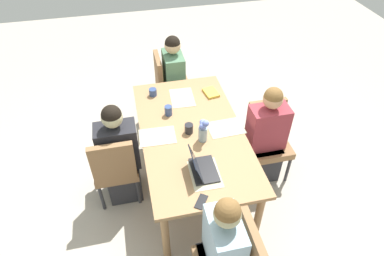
{
  "coord_description": "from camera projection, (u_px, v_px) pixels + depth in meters",
  "views": [
    {
      "loc": [
        -2.45,
        0.55,
        3.04
      ],
      "look_at": [
        0.0,
        0.0,
        0.81
      ],
      "focal_mm": 31.43,
      "sensor_mm": 36.0,
      "label": 1
    }
  ],
  "objects": [
    {
      "name": "laptop_head_left_left_near",
      "position": [
        202.0,
        168.0,
        2.97
      ],
      "size": [
        0.32,
        0.22,
        0.21
      ],
      "color": "black",
      "rests_on": "dining_table"
    },
    {
      "name": "chair_far_right_near",
      "position": [
        115.0,
        166.0,
        3.39
      ],
      "size": [
        0.44,
        0.44,
        0.9
      ],
      "color": "olive",
      "rests_on": "ground_plane"
    },
    {
      "name": "placemat_near_left_far",
      "position": [
        226.0,
        128.0,
        3.43
      ],
      "size": [
        0.27,
        0.37,
        0.0
      ],
      "primitive_type": "cube",
      "rotation": [
        0.0,
        0.0,
        1.61
      ],
      "color": "beige",
      "rests_on": "dining_table"
    },
    {
      "name": "chair_head_right_left_mid",
      "position": [
        168.0,
        83.0,
        4.51
      ],
      "size": [
        0.44,
        0.44,
        0.9
      ],
      "color": "olive",
      "rests_on": "ground_plane"
    },
    {
      "name": "placemat_head_left_left_near",
      "position": [
        205.0,
        174.0,
        2.97
      ],
      "size": [
        0.36,
        0.27,
        0.0
      ],
      "primitive_type": "cube",
      "rotation": [
        0.0,
        0.0,
        -0.02
      ],
      "color": "beige",
      "rests_on": "dining_table"
    },
    {
      "name": "person_head_left_left_near",
      "position": [
        223.0,
        253.0,
        2.66
      ],
      "size": [
        0.4,
        0.36,
        1.19
      ],
      "color": "#2D2D33",
      "rests_on": "ground_plane"
    },
    {
      "name": "coffee_mug_near_right",
      "position": [
        189.0,
        129.0,
        3.36
      ],
      "size": [
        0.09,
        0.09,
        0.1
      ],
      "primitive_type": "cylinder",
      "color": "#232328",
      "rests_on": "dining_table"
    },
    {
      "name": "coffee_mug_near_left",
      "position": [
        168.0,
        111.0,
        3.56
      ],
      "size": [
        0.08,
        0.08,
        0.11
      ],
      "primitive_type": "cylinder",
      "color": "#33477A",
      "rests_on": "dining_table"
    },
    {
      "name": "phone_black",
      "position": [
        201.0,
        202.0,
        2.75
      ],
      "size": [
        0.16,
        0.14,
        0.01
      ],
      "primitive_type": "cube",
      "rotation": [
        0.0,
        0.0,
        2.54
      ],
      "color": "black",
      "rests_on": "dining_table"
    },
    {
      "name": "dining_table",
      "position": [
        192.0,
        137.0,
        3.45
      ],
      "size": [
        1.88,
        1.02,
        0.76
      ],
      "color": "#9E754C",
      "rests_on": "ground_plane"
    },
    {
      "name": "person_far_right_near",
      "position": [
        120.0,
        158.0,
        3.44
      ],
      "size": [
        0.36,
        0.4,
        1.19
      ],
      "color": "#2D2D33",
      "rests_on": "ground_plane"
    },
    {
      "name": "ground_plane",
      "position": [
        192.0,
        180.0,
        3.9
      ],
      "size": [
        10.0,
        10.0,
        0.0
      ],
      "primitive_type": "plane",
      "color": "#B2A899"
    },
    {
      "name": "person_head_right_left_mid",
      "position": [
        174.0,
        83.0,
        4.46
      ],
      "size": [
        0.4,
        0.36,
        1.19
      ],
      "color": "#2D2D33",
      "rests_on": "ground_plane"
    },
    {
      "name": "person_near_left_far",
      "position": [
        265.0,
        139.0,
        3.65
      ],
      "size": [
        0.36,
        0.4,
        1.19
      ],
      "color": "#2D2D33",
      "rests_on": "ground_plane"
    },
    {
      "name": "chair_near_left_far",
      "position": [
        267.0,
        136.0,
        3.73
      ],
      "size": [
        0.44,
        0.44,
        0.9
      ],
      "color": "olive",
      "rests_on": "ground_plane"
    },
    {
      "name": "coffee_mug_centre_left",
      "position": [
        153.0,
        92.0,
        3.83
      ],
      "size": [
        0.09,
        0.09,
        0.08
      ],
      "primitive_type": "cylinder",
      "color": "#33477A",
      "rests_on": "dining_table"
    },
    {
      "name": "placemat_head_right_left_mid",
      "position": [
        182.0,
        98.0,
        3.82
      ],
      "size": [
        0.37,
        0.28,
        0.0
      ],
      "primitive_type": "cube",
      "rotation": [
        0.0,
        0.0,
        3.1
      ],
      "color": "beige",
      "rests_on": "dining_table"
    },
    {
      "name": "book_red_cover",
      "position": [
        211.0,
        93.0,
        3.87
      ],
      "size": [
        0.22,
        0.17,
        0.03
      ],
      "primitive_type": "cube",
      "rotation": [
        0.0,
        0.0,
        0.17
      ],
      "color": "gold",
      "rests_on": "dining_table"
    },
    {
      "name": "flower_vase",
      "position": [
        203.0,
        129.0,
        3.21
      ],
      "size": [
        0.11,
        0.09,
        0.26
      ],
      "color": "#8EA8B7",
      "rests_on": "dining_table"
    },
    {
      "name": "placemat_far_right_near",
      "position": [
        157.0,
        136.0,
        3.34
      ],
      "size": [
        0.27,
        0.37,
        0.0
      ],
      "primitive_type": "cube",
      "rotation": [
        0.0,
        0.0,
        -1.61
      ],
      "color": "beige",
      "rests_on": "dining_table"
    }
  ]
}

